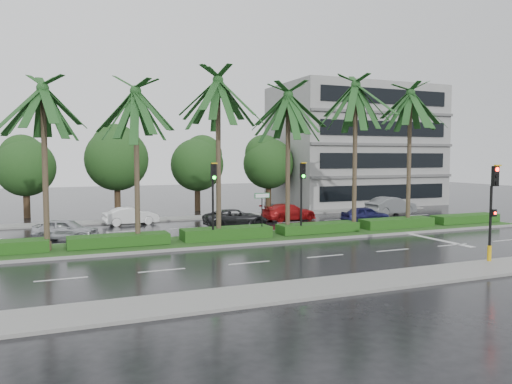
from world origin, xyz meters
name	(u,v)px	position (x,y,z in m)	size (l,w,h in m)	color
ground	(281,240)	(0.00, 0.00, 0.00)	(120.00, 120.00, 0.00)	black
near_sidewalk	(394,279)	(0.00, -10.20, 0.06)	(40.00, 2.40, 0.12)	gray
far_sidewalk	(217,217)	(0.00, 12.00, 0.06)	(40.00, 2.00, 0.12)	gray
median	(274,236)	(0.00, 1.00, 0.08)	(36.00, 4.00, 0.15)	gray
hedge	(274,230)	(0.00, 1.00, 0.45)	(35.20, 1.40, 0.60)	#123F12
lane_markings	(330,238)	(3.04, -0.43, 0.01)	(34.00, 13.06, 0.01)	silver
palm_row	(255,100)	(-1.24, 1.02, 8.09)	(26.30, 4.20, 9.98)	#453728
signal_near	(492,209)	(6.00, -9.39, 2.50)	(0.34, 0.45, 4.36)	black
signal_median_left	(213,190)	(-4.00, 0.30, 3.00)	(0.34, 0.42, 4.36)	black
signal_median_right	(302,188)	(1.50, 0.30, 3.00)	(0.34, 0.42, 4.36)	black
street_sign	(262,204)	(-1.00, 0.48, 2.12)	(0.95, 0.09, 2.60)	black
bg_trees	(210,158)	(1.19, 17.59, 4.71)	(33.05, 5.51, 7.97)	#3A291A
building	(355,146)	(17.00, 18.00, 6.00)	(16.00, 10.00, 12.00)	gray
car_silver	(66,229)	(-11.50, 4.97, 0.62)	(3.67, 1.47, 1.25)	#B9BCC2
car_white	(131,216)	(-7.00, 10.17, 0.63)	(3.81, 1.33, 1.25)	white
car_darkgrey	(236,218)	(-0.50, 6.22, 0.62)	(4.49, 2.07, 1.25)	#232426
car_red	(289,212)	(4.50, 8.07, 0.64)	(4.38, 1.78, 1.27)	#A51213
car_blue	(365,215)	(9.00, 4.55, 0.61)	(3.58, 1.44, 1.22)	#1A1B4F
car_grey	(391,206)	(14.07, 8.14, 0.75)	(4.56, 1.59, 1.50)	slate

